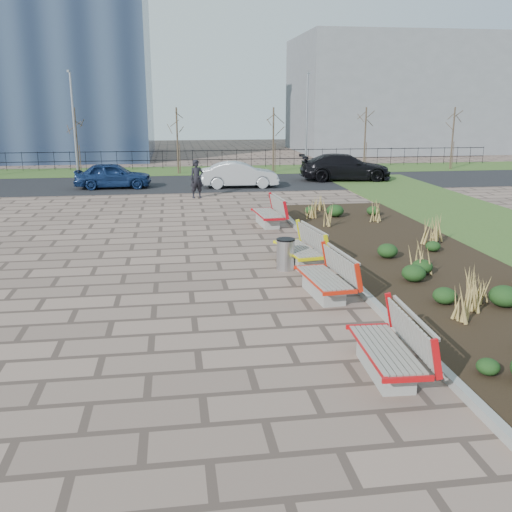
{
  "coord_description": "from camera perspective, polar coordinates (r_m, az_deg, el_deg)",
  "views": [
    {
      "loc": [
        -0.31,
        -9.53,
        4.31
      ],
      "look_at": [
        1.5,
        3.0,
        0.9
      ],
      "focal_mm": 40.0,
      "sensor_mm": 36.0,
      "label": 1
    }
  ],
  "objects": [
    {
      "name": "tree_e",
      "position": [
        38.14,
        10.84,
        11.41
      ],
      "size": [
        1.4,
        1.4,
        4.0
      ],
      "primitive_type": null,
      "color": "#4C3D2D",
      "rests_on": "grass_verge_far"
    },
    {
      "name": "tree_b",
      "position": [
        36.54,
        -17.49,
        10.84
      ],
      "size": [
        1.4,
        1.4,
        4.0
      ],
      "primitive_type": null,
      "color": "#4C3D2D",
      "rests_on": "grass_verge_far"
    },
    {
      "name": "railing_fence",
      "position": [
        39.2,
        -7.84,
        9.57
      ],
      "size": [
        44.0,
        0.1,
        1.2
      ],
      "primitive_type": null,
      "color": "black",
      "rests_on": "grass_verge_far"
    },
    {
      "name": "bench_d",
      "position": [
        20.65,
        1.15,
        4.45
      ],
      "size": [
        1.06,
        2.16,
        1.0
      ],
      "primitive_type": null,
      "rotation": [
        0.0,
        0.0,
        0.08
      ],
      "color": "#BA0C16",
      "rests_on": "ground"
    },
    {
      "name": "grass_verge_far",
      "position": [
        37.77,
        -7.78,
        8.43
      ],
      "size": [
        80.0,
        5.0,
        0.04
      ],
      "primitive_type": "cube",
      "color": "#33511E",
      "rests_on": "ground"
    },
    {
      "name": "pedestrian",
      "position": [
        26.83,
        -5.95,
        7.67
      ],
      "size": [
        0.74,
        0.6,
        1.77
      ],
      "primitive_type": "imported",
      "rotation": [
        0.0,
        0.0,
        0.31
      ],
      "color": "black",
      "rests_on": "ground"
    },
    {
      "name": "tree_f",
      "position": [
        40.48,
        19.06,
        11.07
      ],
      "size": [
        1.4,
        1.4,
        4.0
      ],
      "primitive_type": null,
      "color": "#4C3D2D",
      "rests_on": "grass_verge_far"
    },
    {
      "name": "bench_a",
      "position": [
        9.6,
        12.85,
        -8.72
      ],
      "size": [
        0.98,
        2.13,
        1.0
      ],
      "primitive_type": null,
      "rotation": [
        0.0,
        0.0,
        -0.04
      ],
      "color": "red",
      "rests_on": "ground"
    },
    {
      "name": "building_grey",
      "position": [
        55.39,
        13.79,
        15.38
      ],
      "size": [
        18.0,
        12.0,
        10.0
      ],
      "primitive_type": "cube",
      "color": "slate",
      "rests_on": "ground"
    },
    {
      "name": "lamp_west",
      "position": [
        36.0,
        -17.74,
        12.37
      ],
      "size": [
        0.24,
        0.6,
        6.0
      ],
      "primitive_type": null,
      "color": "gray",
      "rests_on": "grass_verge_far"
    },
    {
      "name": "bench_b",
      "position": [
        13.1,
        6.78,
        -1.93
      ],
      "size": [
        1.09,
        2.17,
        1.0
      ],
      "primitive_type": null,
      "rotation": [
        0.0,
        0.0,
        0.09
      ],
      "color": "red",
      "rests_on": "ground"
    },
    {
      "name": "tree_c",
      "position": [
        36.1,
        -7.87,
        11.34
      ],
      "size": [
        1.4,
        1.4,
        4.0
      ],
      "primitive_type": null,
      "color": "#4C3D2D",
      "rests_on": "grass_verge_far"
    },
    {
      "name": "lamp_east",
      "position": [
        36.51,
        5.07,
        13.03
      ],
      "size": [
        0.24,
        0.6,
        6.0
      ],
      "primitive_type": null,
      "color": "gray",
      "rests_on": "grass_verge_far"
    },
    {
      "name": "litter_bin",
      "position": [
        15.14,
        2.97,
        0.14
      ],
      "size": [
        0.48,
        0.48,
        0.82
      ],
      "primitive_type": "cylinder",
      "color": "#B2B2B7",
      "rests_on": "ground"
    },
    {
      "name": "car_silver",
      "position": [
        30.04,
        -1.64,
        8.13
      ],
      "size": [
        4.04,
        1.52,
        1.32
      ],
      "primitive_type": "imported",
      "rotation": [
        0.0,
        0.0,
        1.54
      ],
      "color": "#A3A6AB",
      "rests_on": "road"
    },
    {
      "name": "tree_d",
      "position": [
        36.64,
        1.74,
        11.53
      ],
      "size": [
        1.4,
        1.4,
        4.0
      ],
      "primitive_type": null,
      "color": "#4C3D2D",
      "rests_on": "grass_verge_far"
    },
    {
      "name": "car_black",
      "position": [
        33.17,
        8.9,
        8.77
      ],
      "size": [
        5.34,
        2.62,
        1.49
      ],
      "primitive_type": "imported",
      "rotation": [
        0.0,
        0.0,
        1.47
      ],
      "color": "black",
      "rests_on": "road"
    },
    {
      "name": "planting_curb",
      "position": [
        15.71,
        7.72,
        -0.7
      ],
      "size": [
        0.16,
        18.0,
        0.15
      ],
      "primitive_type": "cube",
      "color": "gray",
      "rests_on": "ground"
    },
    {
      "name": "road",
      "position": [
        31.82,
        -7.65,
        7.18
      ],
      "size": [
        80.0,
        7.0,
        0.02
      ],
      "primitive_type": "cube",
      "color": "black",
      "rests_on": "ground"
    },
    {
      "name": "planting_bed",
      "position": [
        16.5,
        15.52,
        -0.45
      ],
      "size": [
        4.5,
        18.0,
        0.1
      ],
      "primitive_type": "cube",
      "color": "black",
      "rests_on": "ground"
    },
    {
      "name": "car_blue",
      "position": [
        30.64,
        -14.11,
        7.83
      ],
      "size": [
        3.87,
        1.58,
        1.32
      ],
      "primitive_type": "imported",
      "rotation": [
        0.0,
        0.0,
        1.58
      ],
      "color": "#12244E",
      "rests_on": "road"
    },
    {
      "name": "ground",
      "position": [
        10.46,
        -5.87,
        -9.34
      ],
      "size": [
        120.0,
        120.0,
        0.0
      ],
      "primitive_type": "plane",
      "color": "#806658",
      "rests_on": "ground"
    },
    {
      "name": "bench_c",
      "position": [
        15.63,
        4.26,
        0.93
      ],
      "size": [
        1.18,
        2.2,
        1.0
      ],
      "primitive_type": null,
      "rotation": [
        0.0,
        0.0,
        0.14
      ],
      "color": "yellow",
      "rests_on": "ground"
    }
  ]
}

